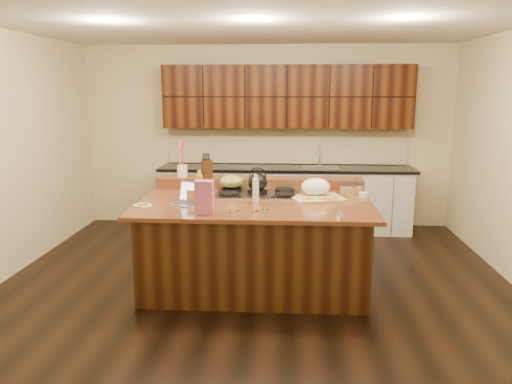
{
  "coord_description": "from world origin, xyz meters",
  "views": [
    {
      "loc": [
        0.34,
        -5.06,
        2.06
      ],
      "look_at": [
        0.0,
        0.05,
        1.0
      ],
      "focal_mm": 35.0,
      "sensor_mm": 36.0,
      "label": 1
    }
  ],
  "objects": [
    {
      "name": "gumdrop_4",
      "position": [
        -0.14,
        -0.49,
        0.93
      ],
      "size": [
        0.02,
        0.02,
        0.02
      ],
      "primitive_type": "ellipsoid",
      "color": "red",
      "rests_on": "island"
    },
    {
      "name": "gumdrop_7",
      "position": [
        0.0,
        -0.51,
        0.93
      ],
      "size": [
        0.02,
        0.02,
        0.02
      ],
      "primitive_type": "ellipsoid",
      "color": "#198C26",
      "rests_on": "island"
    },
    {
      "name": "back_ledge",
      "position": [
        0.0,
        0.7,
        0.98
      ],
      "size": [
        2.4,
        0.3,
        0.12
      ],
      "primitive_type": "cube",
      "color": "black",
      "rests_on": "island"
    },
    {
      "name": "back_counter",
      "position": [
        0.3,
        2.23,
        0.98
      ],
      "size": [
        3.7,
        0.66,
        2.4
      ],
      "color": "silver",
      "rests_on": "ground"
    },
    {
      "name": "candy_plate",
      "position": [
        -1.11,
        -0.31,
        0.93
      ],
      "size": [
        0.24,
        0.24,
        0.01
      ],
      "primitive_type": "cylinder",
      "rotation": [
        0.0,
        0.0,
        0.43
      ],
      "color": "white",
      "rests_on": "island"
    },
    {
      "name": "gumdrop_0",
      "position": [
        0.05,
        -0.49,
        0.93
      ],
      "size": [
        0.02,
        0.02,
        0.02
      ],
      "primitive_type": "ellipsoid",
      "color": "red",
      "rests_on": "island"
    },
    {
      "name": "ramekin_a",
      "position": [
        0.62,
        -0.02,
        0.94
      ],
      "size": [
        0.11,
        0.11,
        0.04
      ],
      "primitive_type": "cylinder",
      "rotation": [
        0.0,
        0.0,
        -0.1
      ],
      "color": "white",
      "rests_on": "island"
    },
    {
      "name": "green_bowl",
      "position": [
        -0.3,
        0.43,
        1.04
      ],
      "size": [
        0.33,
        0.33,
        0.15
      ],
      "primitive_type": "ellipsoid",
      "rotation": [
        0.0,
        0.0,
        -0.27
      ],
      "color": "olive",
      "rests_on": "cooktop"
    },
    {
      "name": "room",
      "position": [
        0.0,
        0.0,
        1.35
      ],
      "size": [
        5.52,
        5.02,
        2.72
      ],
      "color": "black",
      "rests_on": "ground"
    },
    {
      "name": "ramekin_c",
      "position": [
        1.07,
        0.37,
        0.94
      ],
      "size": [
        0.13,
        0.13,
        0.04
      ],
      "primitive_type": "cylinder",
      "rotation": [
        0.0,
        0.0,
        -0.34
      ],
      "color": "white",
      "rests_on": "island"
    },
    {
      "name": "package_box",
      "position": [
        -0.63,
        -0.16,
        0.99
      ],
      "size": [
        0.11,
        0.09,
        0.13
      ],
      "primitive_type": "cube",
      "rotation": [
        0.0,
        0.0,
        -0.3
      ],
      "color": "#C48345",
      "rests_on": "island"
    },
    {
      "name": "gumdrop_11",
      "position": [
        0.19,
        -0.58,
        0.93
      ],
      "size": [
        0.02,
        0.02,
        0.02
      ],
      "primitive_type": "ellipsoid",
      "color": "#198C26",
      "rests_on": "island"
    },
    {
      "name": "gumdrop_10",
      "position": [
        0.03,
        -0.48,
        0.93
      ],
      "size": [
        0.02,
        0.02,
        0.02
      ],
      "primitive_type": "ellipsoid",
      "color": "red",
      "rests_on": "island"
    },
    {
      "name": "gumdrop_3",
      "position": [
        0.13,
        -0.4,
        0.93
      ],
      "size": [
        0.02,
        0.02,
        0.02
      ],
      "primitive_type": "ellipsoid",
      "color": "#198C26",
      "rests_on": "island"
    },
    {
      "name": "pink_bag",
      "position": [
        -0.43,
        -0.61,
        1.08
      ],
      "size": [
        0.17,
        0.1,
        0.32
      ],
      "primitive_type": "cube",
      "rotation": [
        0.0,
        0.0,
        -0.04
      ],
      "color": "#BD598C",
      "rests_on": "island"
    },
    {
      "name": "ramekin_b",
      "position": [
        1.15,
        0.28,
        0.94
      ],
      "size": [
        0.13,
        0.13,
        0.04
      ],
      "primitive_type": "cylinder",
      "rotation": [
        0.0,
        0.0,
        -0.31
      ],
      "color": "white",
      "rests_on": "island"
    },
    {
      "name": "oil_bottle",
      "position": [
        -0.58,
        -0.04,
        1.06
      ],
      "size": [
        0.07,
        0.07,
        0.27
      ],
      "primitive_type": "cylinder",
      "rotation": [
        0.0,
        0.0,
        0.02
      ],
      "color": "#C67A22",
      "rests_on": "island"
    },
    {
      "name": "strainer_bowl",
      "position": [
        1.03,
        0.38,
        0.97
      ],
      "size": [
        0.27,
        0.27,
        0.09
      ],
      "primitive_type": "cylinder",
      "rotation": [
        0.0,
        0.0,
        0.15
      ],
      "color": "#996B3F",
      "rests_on": "island"
    },
    {
      "name": "utensil_crock",
      "position": [
        -0.92,
        0.7,
        1.11
      ],
      "size": [
        0.16,
        0.16,
        0.14
      ],
      "primitive_type": "cylinder",
      "rotation": [
        0.0,
        0.0,
        0.4
      ],
      "color": "white",
      "rests_on": "back_ledge"
    },
    {
      "name": "gumdrop_5",
      "position": [
        0.11,
        -0.52,
        0.93
      ],
      "size": [
        0.02,
        0.02,
        0.02
      ],
      "primitive_type": "ellipsoid",
      "color": "#198C26",
      "rests_on": "island"
    },
    {
      "name": "cooktop",
      "position": [
        0.0,
        0.3,
        0.94
      ],
      "size": [
        0.92,
        0.52,
        0.05
      ],
      "color": "gray",
      "rests_on": "island"
    },
    {
      "name": "gumdrop_1",
      "position": [
        -0.2,
        -0.54,
        0.93
      ],
      "size": [
        0.02,
        0.02,
        0.02
      ],
      "primitive_type": "ellipsoid",
      "color": "#198C26",
      "rests_on": "island"
    },
    {
      "name": "gumdrop_2",
      "position": [
        -0.22,
        -0.44,
        0.93
      ],
      "size": [
        0.02,
        0.02,
        0.02
      ],
      "primitive_type": "ellipsoid",
      "color": "red",
      "rests_on": "island"
    },
    {
      "name": "knife_block",
      "position": [
        -0.62,
        0.7,
        1.14
      ],
      "size": [
        0.16,
        0.19,
        0.2
      ],
      "primitive_type": "cube",
      "rotation": [
        0.0,
        0.0,
        0.37
      ],
      "color": "black",
      "rests_on": "back_ledge"
    },
    {
      "name": "gumdrop_9",
      "position": [
        0.1,
        -0.41,
        0.93
      ],
      "size": [
        0.02,
        0.02,
        0.02
      ],
      "primitive_type": "ellipsoid",
      "color": "#198C26",
      "rests_on": "island"
    },
    {
      "name": "laptop",
      "position": [
        -0.66,
        -0.2,
        0.98
      ],
      "size": [
        0.38,
        0.35,
        0.22
      ],
      "rotation": [
        0.0,
        0.0,
        -0.42
      ],
      "color": "#B7B7BC",
      "rests_on": "island"
    },
    {
      "name": "gumdrop_6",
      "position": [
        0.15,
        -0.42,
        0.93
      ],
      "size": [
        0.02,
        0.02,
        0.02
      ],
      "primitive_type": "ellipsoid",
      "color": "red",
      "rests_on": "island"
    },
    {
      "name": "wooden_tray",
      "position": [
        0.63,
        0.15,
        1.02
      ],
      "size": [
        0.61,
        0.52,
        0.21
      ],
      "rotation": [
        0.0,
        0.0,
        0.29
      ],
      "color": "tan",
      "rests_on": "island"
    },
    {
      "name": "gumdrop_8",
      "position": [
        0.01,
        -0.54,
        0.93
      ],
      "size": [
        0.02,
        0.02,
        0.02
      ],
      "primitive_type": "ellipsoid",
      "color": "red",
      "rests_on": "island"
    },
    {
      "name": "kettle",
      "position": [
        0.0,
        0.3,
        1.06
      ],
      "size": [
        0.26,
        0.26,
        0.19
      ],
      "primitive_type": "ellipsoid",
      "rotation": [
        0.0,
        0.0,
        0.24
      ],
      "color": "black",
      "rests_on": "cooktop"
    },
    {
      "name": "kitchen_timer",
      "position": [
        0.81,
        -0.56,
        0.96
      ],
      "size": [
        0.1,
        0.1,
        0.07
      ],
      "primitive_type": "cone",
      "rotation": [
        0.0,
        0.0,
        0.35
      ],
      "color": "silver",
      "rests_on": "island"
    },
    {
      "name": "island",
      "position": [
        0.0,
        0.0,
        0.46
      ],
      "size": [
        2.4,
        1.6,
        0.92
      ],
      "color": "black",
      "rests_on": "ground"
    },
    {
      "name": "vinegar_bottle",
      "position": [
        0.01,
        -0.12,
        1.04
      ],
      "size": [
        0.08,
        0.08,
        0.25
      ],
      "primitive_type": "cylinder",
      "rotation": [
        0.0,
        0.0,
        0.27
      ],
      "color": "silver",
      "rests_on": "island"
    }
  ]
}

